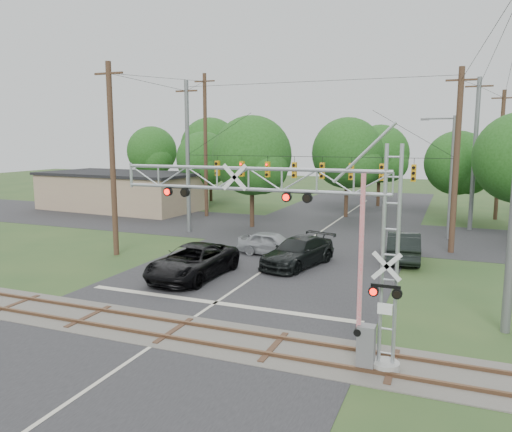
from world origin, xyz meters
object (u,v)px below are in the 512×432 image
at_px(crossing_gantry, 298,229).
at_px(traffic_signal_span, 320,162).
at_px(sedan_silver, 272,244).
at_px(commercial_building, 121,191).
at_px(pickup_black, 193,262).
at_px(car_dark, 298,252).
at_px(streetlight, 449,171).

xyz_separation_m(crossing_gantry, traffic_signal_span, (-4.08, 18.36, 1.26)).
xyz_separation_m(sedan_silver, commercial_building, (-21.33, 13.42, 1.17)).
xyz_separation_m(traffic_signal_span, pickup_black, (-3.80, -11.22, -4.73)).
bearing_deg(car_dark, commercial_building, 161.92).
height_order(pickup_black, sedan_silver, pickup_black).
height_order(crossing_gantry, traffic_signal_span, traffic_signal_span).
distance_m(traffic_signal_span, sedan_silver, 7.11).
relative_size(crossing_gantry, sedan_silver, 2.26).
distance_m(crossing_gantry, traffic_signal_span, 18.85).
distance_m(sedan_silver, commercial_building, 25.23).
distance_m(crossing_gantry, sedan_silver, 15.06).
xyz_separation_m(pickup_black, car_dark, (4.38, 4.36, -0.04)).
xyz_separation_m(crossing_gantry, pickup_black, (-7.88, 7.15, -3.47)).
height_order(pickup_black, car_dark, pickup_black).
bearing_deg(crossing_gantry, sedan_silver, 113.27).
bearing_deg(car_dark, crossing_gantry, -58.15).
relative_size(commercial_building, streetlight, 1.92).
bearing_deg(car_dark, sedan_silver, 154.71).
xyz_separation_m(traffic_signal_span, car_dark, (0.58, -6.85, -4.77)).
bearing_deg(streetlight, traffic_signal_span, -151.55).
bearing_deg(sedan_silver, car_dark, -124.56).
height_order(traffic_signal_span, commercial_building, traffic_signal_span).
bearing_deg(streetlight, commercial_building, 172.58).
height_order(crossing_gantry, streetlight, streetlight).
bearing_deg(traffic_signal_span, car_dark, -85.19).
bearing_deg(commercial_building, pickup_black, -41.78).
xyz_separation_m(crossing_gantry, streetlight, (4.10, 22.79, 0.59)).
xyz_separation_m(traffic_signal_span, streetlight, (8.18, 4.43, -0.67)).
distance_m(traffic_signal_span, streetlight, 9.33).
height_order(commercial_building, streetlight, streetlight).
distance_m(pickup_black, car_dark, 6.18).
bearing_deg(streetlight, sedan_silver, -136.57).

